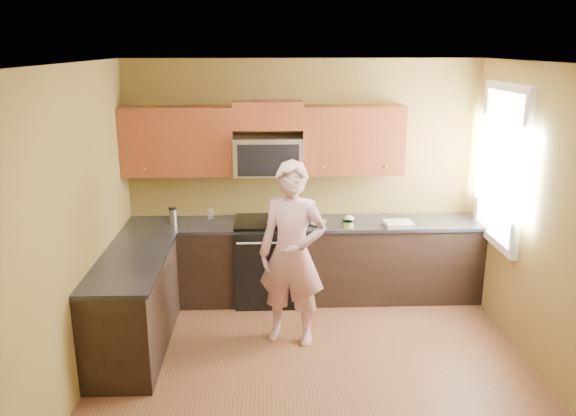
{
  "coord_description": "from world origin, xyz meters",
  "views": [
    {
      "loc": [
        -0.43,
        -4.4,
        2.84
      ],
      "look_at": [
        -0.2,
        1.3,
        1.2
      ],
      "focal_mm": 35.51,
      "sensor_mm": 36.0,
      "label": 1
    }
  ],
  "objects_px": {
    "microwave": "(268,174)",
    "woman": "(292,254)",
    "frying_pan": "(278,223)",
    "butter_tub": "(348,227)",
    "stove": "(269,260)",
    "travel_mug": "(173,223)"
  },
  "relations": [
    {
      "from": "woman",
      "to": "frying_pan",
      "type": "relative_size",
      "value": 3.95
    },
    {
      "from": "butter_tub",
      "to": "microwave",
      "type": "bearing_deg",
      "value": 159.89
    },
    {
      "from": "frying_pan",
      "to": "microwave",
      "type": "bearing_deg",
      "value": 111.61
    },
    {
      "from": "woman",
      "to": "frying_pan",
      "type": "distance_m",
      "value": 0.86
    },
    {
      "from": "microwave",
      "to": "butter_tub",
      "type": "height_order",
      "value": "microwave"
    },
    {
      "from": "butter_tub",
      "to": "travel_mug",
      "type": "height_order",
      "value": "travel_mug"
    },
    {
      "from": "microwave",
      "to": "frying_pan",
      "type": "bearing_deg",
      "value": -66.37
    },
    {
      "from": "stove",
      "to": "microwave",
      "type": "distance_m",
      "value": 0.98
    },
    {
      "from": "stove",
      "to": "travel_mug",
      "type": "height_order",
      "value": "travel_mug"
    },
    {
      "from": "stove",
      "to": "butter_tub",
      "type": "distance_m",
      "value": 0.99
    },
    {
      "from": "stove",
      "to": "frying_pan",
      "type": "height_order",
      "value": "frying_pan"
    },
    {
      "from": "microwave",
      "to": "travel_mug",
      "type": "relative_size",
      "value": 4.04
    },
    {
      "from": "frying_pan",
      "to": "butter_tub",
      "type": "distance_m",
      "value": 0.76
    },
    {
      "from": "microwave",
      "to": "woman",
      "type": "xyz_separation_m",
      "value": [
        0.22,
        -1.08,
        -0.55
      ]
    },
    {
      "from": "stove",
      "to": "frying_pan",
      "type": "xyz_separation_m",
      "value": [
        0.1,
        -0.11,
        0.47
      ]
    },
    {
      "from": "stove",
      "to": "travel_mug",
      "type": "xyz_separation_m",
      "value": [
        -1.06,
        0.02,
        0.45
      ]
    },
    {
      "from": "stove",
      "to": "woman",
      "type": "distance_m",
      "value": 1.07
    },
    {
      "from": "woman",
      "to": "travel_mug",
      "type": "distance_m",
      "value": 1.62
    },
    {
      "from": "butter_tub",
      "to": "woman",
      "type": "bearing_deg",
      "value": -129.92
    },
    {
      "from": "microwave",
      "to": "stove",
      "type": "bearing_deg",
      "value": -90.0
    },
    {
      "from": "stove",
      "to": "travel_mug",
      "type": "bearing_deg",
      "value": 178.67
    },
    {
      "from": "frying_pan",
      "to": "butter_tub",
      "type": "xyz_separation_m",
      "value": [
        0.76,
        -0.08,
        -0.03
      ]
    }
  ]
}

